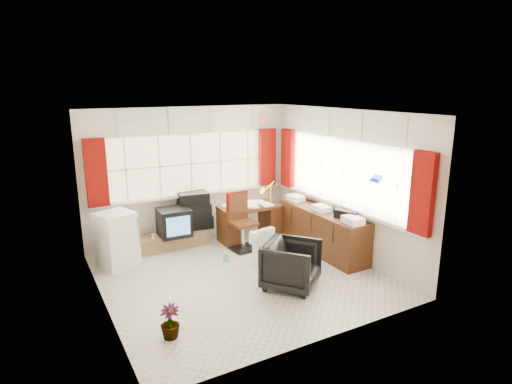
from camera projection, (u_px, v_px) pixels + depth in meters
ground at (240, 275)px, 6.64m from camera, size 4.00×4.00×0.00m
room_walls at (239, 181)px, 6.27m from camera, size 4.00×4.00×4.00m
window_back at (193, 190)px, 8.06m from camera, size 3.70×0.12×3.60m
window_right at (341, 201)px, 7.33m from camera, size 0.12×3.70×3.60m
curtains at (262, 168)px, 7.51m from camera, size 3.83×3.83×1.15m
overhead_cabinets at (264, 122)px, 7.39m from camera, size 3.98×3.98×0.48m
desk at (250, 221)px, 8.11m from camera, size 1.17×0.59×0.71m
desk_lamp at (271, 189)px, 7.98m from camera, size 0.17×0.14×0.46m
task_chair at (240, 219)px, 7.64m from camera, size 0.46×0.48×1.03m
office_chair at (292, 265)px, 6.18m from camera, size 1.05×1.06×0.69m
radiator at (264, 250)px, 7.00m from camera, size 0.43×0.24×0.60m
credenza at (322, 230)px, 7.53m from camera, size 0.50×2.00×0.85m
file_tray at (349, 213)px, 7.05m from camera, size 0.44×0.49×0.13m
tv_bench at (170, 240)px, 7.80m from camera, size 1.40×0.50×0.25m
crt_tv at (174, 222)px, 7.62m from camera, size 0.56×0.53×0.49m
hifi_stack at (194, 211)px, 8.03m from camera, size 0.70×0.48×0.69m
mini_fridge at (117, 239)px, 6.90m from camera, size 0.67×0.67×0.90m
spray_bottle_a at (153, 243)px, 7.55m from camera, size 0.18×0.18×0.33m
spray_bottle_b at (226, 256)px, 7.15m from camera, size 0.11×0.11×0.19m
flower_vase at (170, 322)px, 4.95m from camera, size 0.30×0.30×0.41m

